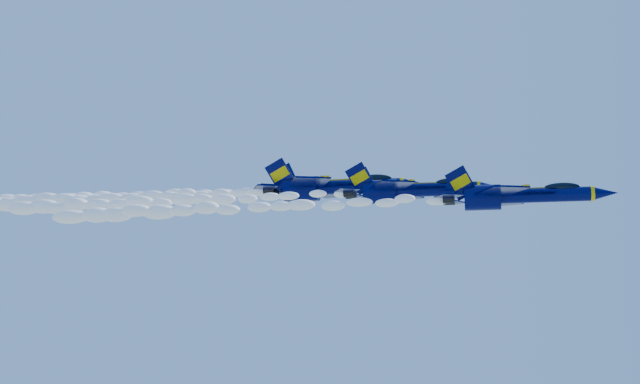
% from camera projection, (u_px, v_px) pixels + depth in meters
% --- Properties ---
extents(jet_lead, '(15.30, 12.55, 5.69)m').
position_uv_depth(jet_lead, '(517.00, 195.00, 64.84)').
color(jet_lead, '#00033A').
extents(smoke_trail_jet_lead, '(40.26, 1.70, 1.53)m').
position_uv_depth(smoke_trail_jet_lead, '(239.00, 208.00, 70.61)').
color(smoke_trail_jet_lead, white).
extents(jet_second, '(16.02, 13.14, 5.95)m').
position_uv_depth(jet_second, '(411.00, 190.00, 73.13)').
color(jet_second, '#00033A').
extents(smoke_trail_jet_second, '(40.26, 1.79, 1.61)m').
position_uv_depth(smoke_trail_jet_second, '(168.00, 202.00, 78.97)').
color(smoke_trail_jet_second, white).
extents(jet_third, '(19.62, 16.09, 7.29)m').
position_uv_depth(jet_third, '(333.00, 187.00, 85.86)').
color(jet_third, '#00033A').
extents(smoke_trail_jet_third, '(40.26, 2.19, 1.97)m').
position_uv_depth(smoke_trail_jet_third, '(118.00, 198.00, 92.03)').
color(smoke_trail_jet_third, white).
extents(jet_fourth, '(18.15, 14.89, 6.74)m').
position_uv_depth(jet_fourth, '(328.00, 186.00, 89.54)').
color(jet_fourth, '#00033A').
extents(smoke_trail_jet_fourth, '(40.26, 2.02, 1.82)m').
position_uv_depth(smoke_trail_jet_fourth, '(125.00, 196.00, 95.57)').
color(smoke_trail_jet_fourth, white).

